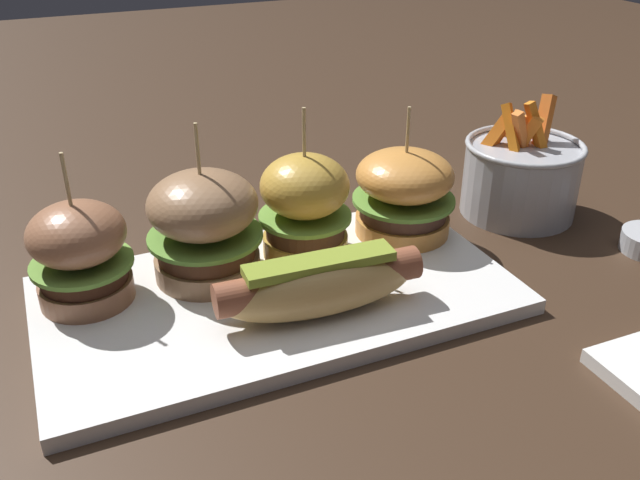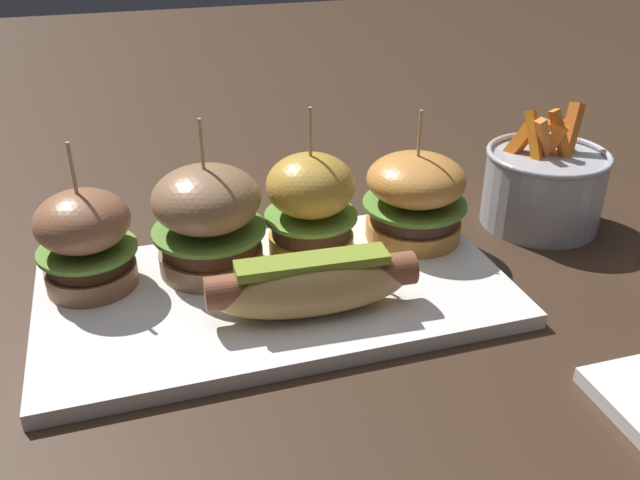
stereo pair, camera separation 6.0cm
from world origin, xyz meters
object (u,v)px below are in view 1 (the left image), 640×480
hot_dog (320,284)px  slider_center_left (204,225)px  fries_bucket (521,176)px  slider_far_left (80,253)px  platter_main (278,295)px  slider_far_right (404,192)px  slider_center_right (305,205)px

hot_dog → slider_center_left: 0.12m
slider_center_left → fries_bucket: slider_center_left is taller
slider_center_left → fries_bucket: size_ratio=1.12×
slider_far_left → fries_bucket: slider_far_left is taller
platter_main → slider_far_right: slider_far_right is taller
hot_dog → slider_far_right: 0.17m
slider_far_right → fries_bucket: (0.16, 0.01, -0.01)m
slider_far_left → slider_far_right: (0.31, 0.00, -0.00)m
slider_center_right → slider_center_left: bearing=-179.8°
platter_main → fries_bucket: size_ratio=3.20×
hot_dog → platter_main: bearing=112.8°
hot_dog → slider_center_right: size_ratio=1.22×
slider_far_right → fries_bucket: bearing=5.0°
slider_center_left → slider_far_right: slider_center_left is taller
slider_far_left → fries_bucket: 0.47m
slider_far_left → hot_dog: bearing=-29.3°
slider_center_left → slider_center_right: (0.10, 0.00, 0.00)m
hot_dog → slider_far_left: (-0.18, 0.10, 0.02)m
slider_center_right → hot_dog: bearing=-105.7°
slider_center_left → slider_center_right: 0.10m
platter_main → slider_far_right: 0.17m
slider_center_left → fries_bucket: bearing=2.5°
hot_dog → slider_far_right: slider_far_right is taller
slider_center_right → platter_main: bearing=-133.9°
platter_main → slider_far_right: size_ratio=3.13×
slider_center_right → slider_far_right: size_ratio=1.10×
slider_far_left → slider_center_left: size_ratio=0.93×
hot_dog → fries_bucket: bearing=21.1°
platter_main → slider_far_left: 0.17m
platter_main → fries_bucket: 0.32m
slider_far_left → fries_bucket: size_ratio=1.04×
slider_center_left → platter_main: bearing=-44.9°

